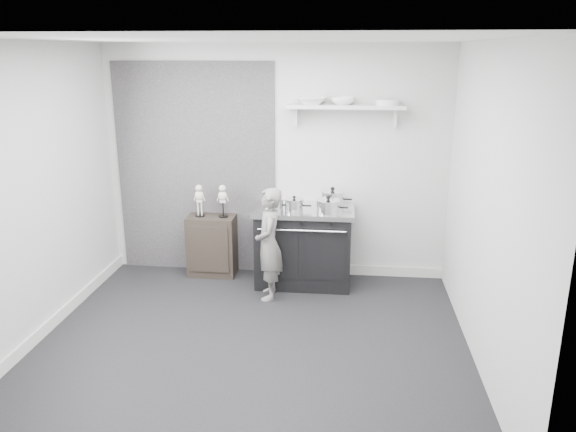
{
  "coord_description": "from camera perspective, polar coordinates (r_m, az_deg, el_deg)",
  "views": [
    {
      "loc": [
        0.85,
        -4.6,
        2.61
      ],
      "look_at": [
        0.24,
        0.95,
        0.96
      ],
      "focal_mm": 35.0,
      "sensor_mm": 36.0,
      "label": 1
    }
  ],
  "objects": [
    {
      "name": "ground",
      "position": [
        5.36,
        -3.78,
        -12.73
      ],
      "size": [
        4.0,
        4.0,
        0.0
      ],
      "primitive_type": "plane",
      "color": "black",
      "rests_on": "ground"
    },
    {
      "name": "room_shell",
      "position": [
        4.94,
        -4.86,
        5.07
      ],
      "size": [
        4.02,
        3.62,
        2.71
      ],
      "color": "silver",
      "rests_on": "ground"
    },
    {
      "name": "wall_shelf",
      "position": [
        6.31,
        5.86,
        10.9
      ],
      "size": [
        1.3,
        0.26,
        0.24
      ],
      "color": "silver",
      "rests_on": "room_shell"
    },
    {
      "name": "stove",
      "position": [
        6.47,
        1.63,
        -3.0
      ],
      "size": [
        1.13,
        0.71,
        0.91
      ],
      "color": "black",
      "rests_on": "ground"
    },
    {
      "name": "side_cabinet",
      "position": [
        6.79,
        -7.72,
        -2.99
      ],
      "size": [
        0.56,
        0.33,
        0.73
      ],
      "primitive_type": "cube",
      "color": "black",
      "rests_on": "ground"
    },
    {
      "name": "child",
      "position": [
        6.03,
        -1.94,
        -2.86
      ],
      "size": [
        0.34,
        0.48,
        1.23
      ],
      "primitive_type": "imported",
      "rotation": [
        0.0,
        0.0,
        -1.46
      ],
      "color": "slate",
      "rests_on": "ground"
    },
    {
      "name": "pot_front_left",
      "position": [
        6.23,
        -1.48,
        1.23
      ],
      "size": [
        0.32,
        0.23,
        0.17
      ],
      "color": "silver",
      "rests_on": "stove"
    },
    {
      "name": "pot_back_right",
      "position": [
        6.41,
        4.54,
        1.82
      ],
      "size": [
        0.36,
        0.28,
        0.22
      ],
      "color": "silver",
      "rests_on": "stove"
    },
    {
      "name": "pot_front_right",
      "position": [
        6.11,
        4.1,
        0.99
      ],
      "size": [
        0.35,
        0.26,
        0.2
      ],
      "color": "silver",
      "rests_on": "stove"
    },
    {
      "name": "pot_front_center",
      "position": [
        6.2,
        0.64,
        1.17
      ],
      "size": [
        0.3,
        0.21,
        0.17
      ],
      "color": "silver",
      "rests_on": "stove"
    },
    {
      "name": "skeleton_full",
      "position": [
        6.66,
        -9.0,
        1.8
      ],
      "size": [
        0.12,
        0.08,
        0.44
      ],
      "primitive_type": null,
      "color": "beige",
      "rests_on": "side_cabinet"
    },
    {
      "name": "skeleton_torso",
      "position": [
        6.59,
        -6.64,
        1.77
      ],
      "size": [
        0.12,
        0.08,
        0.44
      ],
      "primitive_type": null,
      "color": "beige",
      "rests_on": "side_cabinet"
    },
    {
      "name": "bowl_large",
      "position": [
        6.31,
        2.41,
        11.63
      ],
      "size": [
        0.33,
        0.33,
        0.08
      ],
      "primitive_type": "imported",
      "color": "white",
      "rests_on": "wall_shelf"
    },
    {
      "name": "bowl_small",
      "position": [
        6.3,
        5.58,
        11.56
      ],
      "size": [
        0.26,
        0.26,
        0.08
      ],
      "primitive_type": "imported",
      "color": "white",
      "rests_on": "wall_shelf"
    },
    {
      "name": "plate_stack",
      "position": [
        6.31,
        10.07,
        11.3
      ],
      "size": [
        0.26,
        0.26,
        0.06
      ],
      "primitive_type": "cylinder",
      "color": "silver",
      "rests_on": "wall_shelf"
    }
  ]
}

